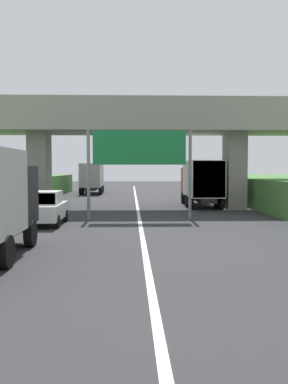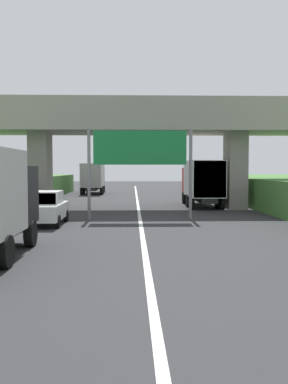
% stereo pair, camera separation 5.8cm
% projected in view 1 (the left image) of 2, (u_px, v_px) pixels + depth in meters
% --- Properties ---
extents(lane_centre_stripe, '(0.20, 91.86, 0.01)m').
position_uv_depth(lane_centre_stripe, '(140.00, 220.00, 23.47)').
color(lane_centre_stripe, white).
rests_on(lane_centre_stripe, ground).
extents(overpass_bridge, '(40.00, 4.80, 7.57)m').
position_uv_depth(overpass_bridge, '(138.00, 128.00, 29.63)').
color(overpass_bridge, gray).
rests_on(overpass_bridge, ground).
extents(overhead_highway_sign, '(5.88, 0.18, 5.07)m').
position_uv_depth(overhead_highway_sign, '(139.00, 153.00, 23.57)').
color(overhead_highway_sign, slate).
rests_on(overhead_highway_sign, ground).
extents(truck_silver, '(2.44, 7.30, 3.44)m').
position_uv_depth(truck_silver, '(92.00, 177.00, 48.32)').
color(truck_silver, black).
rests_on(truck_silver, ground).
extents(truck_red, '(2.44, 7.30, 3.44)m').
position_uv_depth(truck_red, '(201.00, 181.00, 31.78)').
color(truck_red, black).
rests_on(truck_red, ground).
extents(car_white, '(1.86, 4.10, 1.72)m').
position_uv_depth(car_white, '(45.00, 208.00, 21.35)').
color(car_white, silver).
rests_on(car_white, ground).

